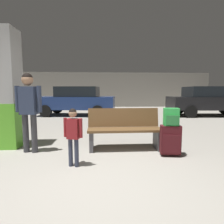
{
  "coord_description": "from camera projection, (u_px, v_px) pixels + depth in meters",
  "views": [
    {
      "loc": [
        0.06,
        -2.41,
        1.26
      ],
      "look_at": [
        0.27,
        1.3,
        0.85
      ],
      "focal_mm": 29.77,
      "sensor_mm": 36.0,
      "label": 1
    }
  ],
  "objects": [
    {
      "name": "ground_plane",
      "position": [
        100.0,
        129.0,
        6.51
      ],
      "size": [
        18.0,
        18.0,
        0.1
      ],
      "primitive_type": "cube",
      "color": "gray"
    },
    {
      "name": "garage_back_wall",
      "position": [
        101.0,
        90.0,
        15.14
      ],
      "size": [
        18.0,
        0.12,
        2.8
      ],
      "primitive_type": "cube",
      "color": "gray",
      "rests_on": "ground_plane"
    },
    {
      "name": "structural_pillar",
      "position": [
        6.0,
        90.0,
        4.15
      ],
      "size": [
        0.57,
        0.57,
        2.63
      ],
      "color": "#66C633",
      "rests_on": "ground_plane"
    },
    {
      "name": "bench",
      "position": [
        124.0,
        129.0,
        4.08
      ],
      "size": [
        1.61,
        0.55,
        0.89
      ],
      "color": "brown",
      "rests_on": "ground_plane"
    },
    {
      "name": "suitcase",
      "position": [
        170.0,
        140.0,
        3.63
      ],
      "size": [
        0.4,
        0.27,
        0.6
      ],
      "color": "#471419",
      "rests_on": "ground_plane"
    },
    {
      "name": "backpack_bright",
      "position": [
        171.0,
        117.0,
        3.58
      ],
      "size": [
        0.3,
        0.22,
        0.34
      ],
      "color": "green",
      "rests_on": "suitcase"
    },
    {
      "name": "child",
      "position": [
        73.0,
        131.0,
        3.08
      ],
      "size": [
        0.32,
        0.23,
        0.99
      ],
      "color": "#33384C",
      "rests_on": "ground_plane"
    },
    {
      "name": "adult",
      "position": [
        29.0,
        104.0,
        3.78
      ],
      "size": [
        0.55,
        0.24,
        1.63
      ],
      "color": "#38383D",
      "rests_on": "ground_plane"
    },
    {
      "name": "parked_car_far",
      "position": [
        76.0,
        100.0,
        9.82
      ],
      "size": [
        4.28,
        2.18,
        1.51
      ],
      "color": "navy",
      "rests_on": "ground_plane"
    },
    {
      "name": "parked_car_side",
      "position": [
        209.0,
        100.0,
        9.66
      ],
      "size": [
        4.19,
        1.98,
        1.51
      ],
      "color": "black",
      "rests_on": "ground_plane"
    }
  ]
}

